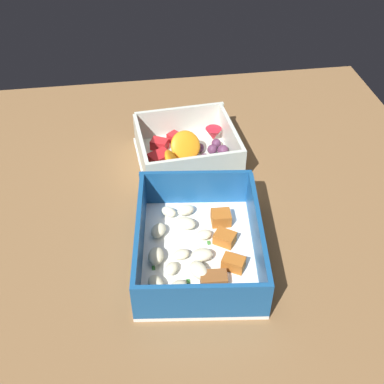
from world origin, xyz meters
The scene contains 4 objects.
table_surface centered at (0.00, 0.00, 1.00)cm, with size 80.00×80.00×2.00cm, color brown.
pasta_container centered at (8.94, -1.17, 3.87)cm, with size 22.23×18.16×6.12cm.
fruit_bowl centered at (-11.79, 0.30, 3.98)cm, with size 15.76×16.36×5.74cm.
paper_cup_liner centered at (-22.29, -0.30, 3.00)cm, with size 3.75×3.75×1.99cm, color white.
Camera 1 is at (51.42, -8.11, 50.57)cm, focal length 45.46 mm.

